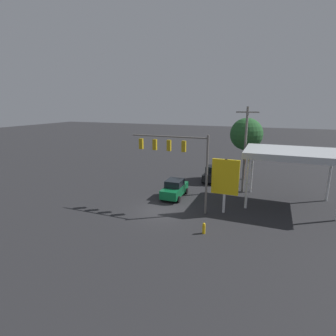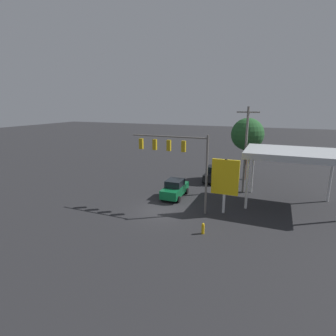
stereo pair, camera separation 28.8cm
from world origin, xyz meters
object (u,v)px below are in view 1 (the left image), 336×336
object	(u,v)px
traffic_signal_assembly	(176,153)
sedan_waiting	(175,189)
price_sign	(225,178)
hatchback_crossing	(212,174)
fire_hydrant	(204,228)
utility_pole	(245,148)
street_tree	(246,134)

from	to	relation	value
traffic_signal_assembly	sedan_waiting	world-z (taller)	traffic_signal_assembly
price_sign	hatchback_crossing	distance (m)	10.43
hatchback_crossing	fire_hydrant	world-z (taller)	hatchback_crossing
traffic_signal_assembly	fire_hydrant	distance (m)	7.37
hatchback_crossing	fire_hydrant	xyz separation A→B (m)	(-2.58, 14.28, -0.51)
traffic_signal_assembly	sedan_waiting	distance (m)	5.59
utility_pole	hatchback_crossing	bearing A→B (deg)	-34.42
street_tree	hatchback_crossing	bearing A→B (deg)	34.69
sedan_waiting	hatchback_crossing	bearing A→B (deg)	160.39
hatchback_crossing	street_tree	size ratio (longest dim) A/B	0.47
traffic_signal_assembly	utility_pole	world-z (taller)	utility_pole
price_sign	fire_hydrant	xyz separation A→B (m)	(0.68, 4.66, -2.87)
utility_pole	sedan_waiting	size ratio (longest dim) A/B	2.15
hatchback_crossing	traffic_signal_assembly	bearing A→B (deg)	-6.66
traffic_signal_assembly	street_tree	xyz separation A→B (m)	(-4.88, -12.99, 0.52)
utility_pole	fire_hydrant	world-z (taller)	utility_pole
hatchback_crossing	street_tree	bearing A→B (deg)	124.49
hatchback_crossing	utility_pole	bearing A→B (deg)	55.38
sedan_waiting	price_sign	bearing A→B (deg)	67.14
utility_pole	sedan_waiting	xyz separation A→B (m)	(6.59, 4.54, -4.11)
price_sign	sedan_waiting	size ratio (longest dim) A/B	1.13
fire_hydrant	traffic_signal_assembly	bearing A→B (deg)	-45.66
sedan_waiting	fire_hydrant	world-z (taller)	sedan_waiting
price_sign	street_tree	distance (m)	12.48
utility_pole	fire_hydrant	xyz separation A→B (m)	(1.59, 11.43, -4.62)
price_sign	sedan_waiting	world-z (taller)	price_sign
price_sign	hatchback_crossing	world-z (taller)	price_sign
utility_pole	hatchback_crossing	distance (m)	6.51
hatchback_crossing	fire_hydrant	size ratio (longest dim) A/B	4.32
price_sign	hatchback_crossing	size ratio (longest dim) A/B	1.32
utility_pole	hatchback_crossing	world-z (taller)	utility_pole
utility_pole	sedan_waiting	bearing A→B (deg)	34.58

